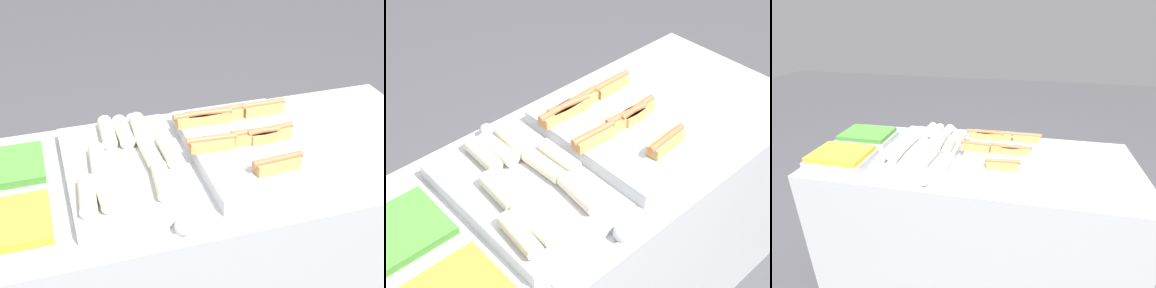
{
  "view_description": "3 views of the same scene",
  "coord_description": "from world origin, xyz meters",
  "views": [
    {
      "loc": [
        -0.47,
        -1.35,
        1.82
      ],
      "look_at": [
        -0.05,
        0.0,
        0.94
      ],
      "focal_mm": 50.0,
      "sensor_mm": 36.0,
      "label": 1
    },
    {
      "loc": [
        -0.9,
        -0.92,
        1.98
      ],
      "look_at": [
        -0.05,
        0.0,
        0.94
      ],
      "focal_mm": 50.0,
      "sensor_mm": 36.0,
      "label": 2
    },
    {
      "loc": [
        0.23,
        -1.38,
        1.58
      ],
      "look_at": [
        -0.05,
        0.0,
        0.94
      ],
      "focal_mm": 28.0,
      "sensor_mm": 36.0,
      "label": 3
    }
  ],
  "objects": [
    {
      "name": "tray_wraps",
      "position": [
        -0.27,
        -0.0,
        0.9
      ],
      "size": [
        0.36,
        0.55,
        0.1
      ],
      "color": "silver",
      "rests_on": "counter"
    },
    {
      "name": "tray_side_back",
      "position": [
        -0.64,
        0.07,
        0.9
      ],
      "size": [
        0.29,
        0.23,
        0.07
      ],
      "color": "silver",
      "rests_on": "counter"
    },
    {
      "name": "serving_spoon_near",
      "position": [
        -0.19,
        -0.31,
        0.88
      ],
      "size": [
        0.26,
        0.05,
        0.05
      ],
      "color": "silver",
      "rests_on": "counter"
    },
    {
      "name": "tray_side_front",
      "position": [
        -0.64,
        -0.2,
        0.9
      ],
      "size": [
        0.29,
        0.23,
        0.07
      ],
      "color": "silver",
      "rests_on": "counter"
    },
    {
      "name": "ground_plane",
      "position": [
        0.0,
        0.0,
        0.0
      ],
      "size": [
        12.0,
        12.0,
        0.0
      ],
      "primitive_type": "plane",
      "color": "#4C4C51"
    },
    {
      "name": "serving_spoon_far",
      "position": [
        -0.2,
        0.31,
        0.88
      ],
      "size": [
        0.24,
        0.05,
        0.05
      ],
      "color": "silver",
      "rests_on": "counter"
    },
    {
      "name": "counter",
      "position": [
        0.0,
        0.0,
        0.43
      ],
      "size": [
        1.66,
        0.71,
        0.86
      ],
      "color": "silver",
      "rests_on": "ground_plane"
    },
    {
      "name": "tray_hotdogs",
      "position": [
        0.13,
        0.01,
        0.9
      ],
      "size": [
        0.41,
        0.55,
        0.1
      ],
      "color": "silver",
      "rests_on": "counter"
    }
  ]
}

